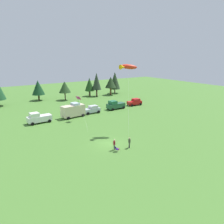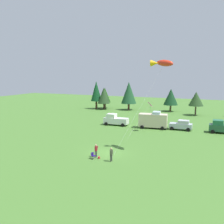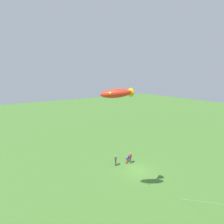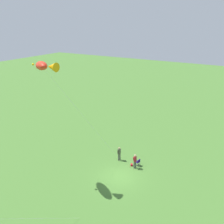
# 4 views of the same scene
# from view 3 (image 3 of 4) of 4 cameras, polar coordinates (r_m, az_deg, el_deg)

# --- Properties ---
(ground_plane) EXTENTS (160.00, 160.00, 0.00)m
(ground_plane) POSITION_cam_3_polar(r_m,az_deg,el_deg) (27.37, 8.20, -18.42)
(ground_plane) COLOR #46752E
(person_kite_flyer) EXTENTS (0.44, 0.50, 1.74)m
(person_kite_flyer) POSITION_cam_3_polar(r_m,az_deg,el_deg) (27.92, 1.19, -15.26)
(person_kite_flyer) COLOR #3E3C3C
(person_kite_flyer) RESTS_ON ground
(folding_chair) EXTENTS (0.58, 0.58, 0.82)m
(folding_chair) POSITION_cam_3_polar(r_m,az_deg,el_deg) (29.54, 5.25, -14.86)
(folding_chair) COLOR navy
(folding_chair) RESTS_ON ground
(person_spectator) EXTENTS (0.43, 0.57, 1.74)m
(person_spectator) POSITION_cam_3_polar(r_m,az_deg,el_deg) (28.80, 6.04, -14.43)
(person_spectator) COLOR #404C43
(person_spectator) RESTS_ON ground
(backpack_on_grass) EXTENTS (0.32, 0.38, 0.22)m
(backpack_on_grass) POSITION_cam_3_polar(r_m,az_deg,el_deg) (29.08, 4.84, -16.15)
(backpack_on_grass) COLOR #B21822
(backpack_on_grass) RESTS_ON ground
(kite_large_fish) EXTENTS (6.48, 7.97, 12.63)m
(kite_large_fish) POSITION_cam_3_polar(r_m,az_deg,el_deg) (16.87, 2.18, 6.14)
(kite_large_fish) COLOR red
(kite_large_fish) RESTS_ON ground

